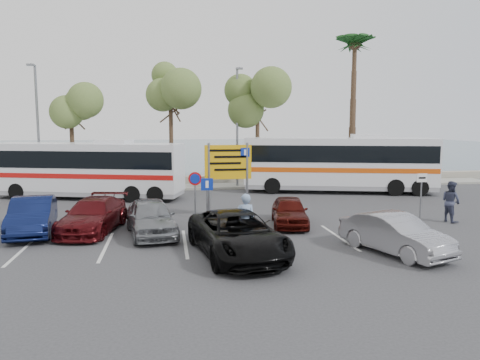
{
  "coord_description": "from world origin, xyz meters",
  "views": [
    {
      "loc": [
        -1.82,
        -18.35,
        4.56
      ],
      "look_at": [
        1.53,
        3.0,
        1.87
      ],
      "focal_mm": 35.0,
      "sensor_mm": 36.0,
      "label": 1
    }
  ],
  "objects": [
    {
      "name": "coach_bus_right",
      "position": [
        9.19,
        10.5,
        1.75
      ],
      "size": [
        12.37,
        5.6,
        3.78
      ],
      "color": "silver",
      "rests_on": "ground"
    },
    {
      "name": "pedestrian_near",
      "position": [
        0.97,
        -1.83,
        0.99
      ],
      "size": [
        0.73,
        0.48,
        1.98
      ],
      "primitive_type": "imported",
      "rotation": [
        0.0,
        0.0,
        3.13
      ],
      "color": "#8098BA",
      "rests_on": "ground"
    },
    {
      "name": "seawall",
      "position": [
        0.0,
        16.0,
        0.3
      ],
      "size": [
        48.0,
        0.8,
        0.6
      ],
      "primitive_type": "cube",
      "color": "gray",
      "rests_on": "ground"
    },
    {
      "name": "tree_left",
      "position": [
        -8.0,
        14.0,
        6.0
      ],
      "size": [
        3.2,
        3.2,
        7.2
      ],
      "color": "#382619",
      "rests_on": "kerb_strip"
    },
    {
      "name": "car_blue",
      "position": [
        -7.3,
        1.5,
        0.75
      ],
      "size": [
        2.21,
        4.72,
        1.5
      ],
      "primitive_type": "imported",
      "rotation": [
        0.0,
        0.0,
        0.14
      ],
      "color": "#0E1741",
      "rests_on": "ground"
    },
    {
      "name": "lane_markings",
      "position": [
        -1.14,
        -1.0,
        0.0
      ],
      "size": [
        12.02,
        4.2,
        0.01
      ],
      "primitive_type": null,
      "color": "silver",
      "rests_on": "ground"
    },
    {
      "name": "palm_tree",
      "position": [
        11.5,
        14.0,
        9.87
      ],
      "size": [
        4.8,
        4.8,
        11.2
      ],
      "color": "#382619",
      "rests_on": "kerb_strip"
    },
    {
      "name": "street_lamp_left",
      "position": [
        -10.0,
        13.52,
        4.6
      ],
      "size": [
        0.45,
        1.15,
        8.01
      ],
      "color": "slate",
      "rests_on": "kerb_strip"
    },
    {
      "name": "sea",
      "position": [
        0.0,
        60.0,
        0.01
      ],
      "size": [
        140.0,
        140.0,
        0.0
      ],
      "primitive_type": "plane",
      "color": "#43606C",
      "rests_on": "ground"
    },
    {
      "name": "tree_right",
      "position": [
        4.5,
        14.0,
        6.17
      ],
      "size": [
        3.2,
        3.2,
        7.4
      ],
      "color": "#382619",
      "rests_on": "kerb_strip"
    },
    {
      "name": "car_red",
      "position": [
        3.5,
        1.41,
        0.64
      ],
      "size": [
        2.15,
        3.95,
        1.27
      ],
      "primitive_type": "imported",
      "rotation": [
        0.0,
        0.0,
        -0.18
      ],
      "color": "#410D09",
      "rests_on": "ground"
    },
    {
      "name": "ground",
      "position": [
        0.0,
        0.0,
        0.0
      ],
      "size": [
        120.0,
        120.0,
        0.0
      ],
      "primitive_type": "plane",
      "color": "#353538",
      "rests_on": "ground"
    },
    {
      "name": "kerb_strip",
      "position": [
        0.0,
        14.0,
        0.07
      ],
      "size": [
        44.0,
        2.4,
        0.15
      ],
      "primitive_type": "cube",
      "color": "gray",
      "rests_on": "ground"
    },
    {
      "name": "pedestrian_far",
      "position": [
        11.0,
        1.0,
        0.94
      ],
      "size": [
        0.9,
        1.05,
        1.89
      ],
      "primitive_type": "imported",
      "rotation": [
        0.0,
        0.0,
        1.79
      ],
      "color": "#373B53",
      "rests_on": "ground"
    },
    {
      "name": "car_silver_a",
      "position": [
        -2.5,
        0.5,
        0.74
      ],
      "size": [
        2.42,
        4.56,
        1.48
      ],
      "primitive_type": "imported",
      "rotation": [
        0.0,
        0.0,
        0.16
      ],
      "color": "gray",
      "rests_on": "ground"
    },
    {
      "name": "sign_parking",
      "position": [
        -0.2,
        0.79,
        1.47
      ],
      "size": [
        0.5,
        0.07,
        2.25
      ],
      "color": "slate",
      "rests_on": "ground"
    },
    {
      "name": "suv_black",
      "position": [
        0.5,
        -2.97,
        0.76
      ],
      "size": [
        3.3,
        5.77,
        1.52
      ],
      "primitive_type": "imported",
      "rotation": [
        0.0,
        0.0,
        0.15
      ],
      "color": "black",
      "rests_on": "ground"
    },
    {
      "name": "car_silver_b",
      "position": [
        5.97,
        -3.5,
        0.69
      ],
      "size": [
        2.84,
        4.46,
        1.39
      ],
      "primitive_type": "imported",
      "rotation": [
        0.0,
        0.0,
        0.35
      ],
      "color": "#98979D",
      "rests_on": "ground"
    },
    {
      "name": "car_maroon",
      "position": [
        -4.9,
        1.5,
        0.69
      ],
      "size": [
        2.85,
        5.07,
        1.39
      ],
      "primitive_type": "imported",
      "rotation": [
        0.0,
        0.0,
        -0.2
      ],
      "color": "#4C0C10",
      "rests_on": "ground"
    },
    {
      "name": "direction_sign",
      "position": [
        1.0,
        3.2,
        2.43
      ],
      "size": [
        2.2,
        0.12,
        3.6
      ],
      "color": "slate",
      "rests_on": "ground"
    },
    {
      "name": "sign_taxi",
      "position": [
        9.8,
        1.49,
        1.42
      ],
      "size": [
        0.5,
        0.07,
        2.2
      ],
      "color": "slate",
      "rests_on": "ground"
    },
    {
      "name": "tree_mid",
      "position": [
        -1.5,
        14.0,
        6.65
      ],
      "size": [
        3.2,
        3.2,
        8.0
      ],
      "color": "#382619",
      "rests_on": "kerb_strip"
    },
    {
      "name": "street_lamp_right",
      "position": [
        3.0,
        13.52,
        4.6
      ],
      "size": [
        0.45,
        1.15,
        8.01
      ],
      "color": "slate",
      "rests_on": "kerb_strip"
    },
    {
      "name": "sign_no_stop",
      "position": [
        -0.6,
        2.38,
        1.58
      ],
      "size": [
        0.6,
        0.08,
        2.35
      ],
      "color": "slate",
      "rests_on": "ground"
    },
    {
      "name": "coach_bus_left",
      "position": [
        -6.5,
        10.5,
        1.63
      ],
      "size": [
        11.51,
        5.6,
        3.52
      ],
      "color": "silver",
      "rests_on": "ground"
    }
  ]
}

